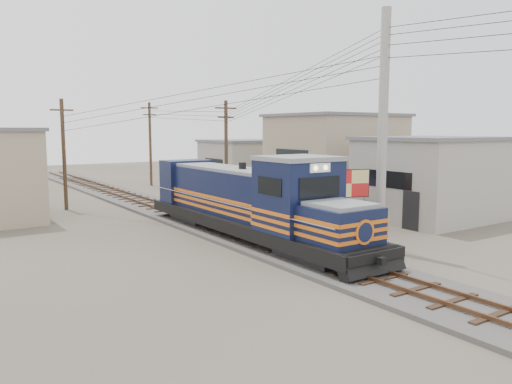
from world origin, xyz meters
TOP-DOWN VIEW (x-y plane):
  - ground at (0.00, 0.00)m, footprint 120.00×120.00m
  - ballast at (0.00, 10.00)m, footprint 3.60×70.00m
  - track at (0.00, 10.00)m, footprint 1.15×70.00m
  - locomotive at (0.00, 4.28)m, footprint 2.90×15.76m
  - utility_pole_main at (3.50, -0.50)m, footprint 0.40×0.40m
  - wooden_pole_mid at (4.50, 14.00)m, footprint 1.60×0.24m
  - wooden_pole_far at (4.80, 28.00)m, footprint 1.60×0.24m
  - wooden_pole_left at (-5.00, 18.00)m, footprint 1.60×0.24m
  - power_lines at (-0.14, 8.49)m, footprint 9.65×19.00m
  - shophouse_front at (11.50, 3.00)m, footprint 7.35×6.30m
  - shophouse_mid at (12.50, 12.00)m, footprint 8.40×7.35m
  - shophouse_back at (11.00, 22.00)m, footprint 6.30×6.30m
  - billboard at (5.66, 3.44)m, footprint 1.93×0.77m
  - market_umbrella at (5.49, 6.58)m, footprint 2.54×2.54m
  - vendor at (7.63, 7.32)m, footprint 0.66×0.54m
  - plant_nursery at (4.78, 4.48)m, footprint 3.48×3.08m

SIDE VIEW (x-z plane):
  - ground at x=0.00m, z-range 0.00..0.00m
  - ballast at x=0.00m, z-range 0.00..0.16m
  - track at x=0.00m, z-range 0.20..0.32m
  - plant_nursery at x=4.78m, z-range -0.08..1.05m
  - vendor at x=7.63m, z-range 0.00..1.55m
  - locomotive at x=0.00m, z-range -0.24..3.66m
  - market_umbrella at x=5.49m, z-range 0.84..3.07m
  - shophouse_back at x=11.00m, z-range 0.01..4.21m
  - billboard at x=5.66m, z-range 0.73..3.82m
  - shophouse_front at x=11.50m, z-range 0.01..4.71m
  - shophouse_mid at x=12.50m, z-range 0.01..6.21m
  - wooden_pole_mid at x=4.50m, z-range 0.18..7.18m
  - wooden_pole_left at x=-5.00m, z-range 0.18..7.18m
  - wooden_pole_far at x=4.80m, z-range 0.18..7.68m
  - utility_pole_main at x=3.50m, z-range 0.00..10.00m
  - power_lines at x=-0.14m, z-range 5.91..9.21m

